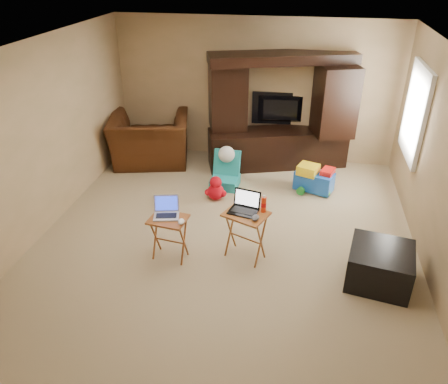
% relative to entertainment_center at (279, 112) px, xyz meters
% --- Properties ---
extents(floor, '(5.50, 5.50, 0.00)m').
position_rel_entertainment_center_xyz_m(floor, '(-0.48, -2.42, -1.00)').
color(floor, tan).
rests_on(floor, ground).
extents(ceiling, '(5.50, 5.50, 0.00)m').
position_rel_entertainment_center_xyz_m(ceiling, '(-0.48, -2.42, 1.50)').
color(ceiling, silver).
rests_on(ceiling, ground).
extents(wall_back, '(5.00, 0.00, 5.00)m').
position_rel_entertainment_center_xyz_m(wall_back, '(-0.48, 0.33, 0.25)').
color(wall_back, tan).
rests_on(wall_back, ground).
extents(wall_front, '(5.00, 0.00, 5.00)m').
position_rel_entertainment_center_xyz_m(wall_front, '(-0.48, -5.17, 0.25)').
color(wall_front, tan).
rests_on(wall_front, ground).
extents(wall_left, '(0.00, 5.50, 5.50)m').
position_rel_entertainment_center_xyz_m(wall_left, '(-2.98, -2.42, 0.25)').
color(wall_left, tan).
rests_on(wall_left, ground).
extents(wall_right, '(0.00, 5.50, 5.50)m').
position_rel_entertainment_center_xyz_m(wall_right, '(2.02, -2.42, 0.25)').
color(wall_right, tan).
rests_on(wall_right, ground).
extents(window_pane, '(0.00, 1.20, 1.20)m').
position_rel_entertainment_center_xyz_m(window_pane, '(2.00, -0.87, 0.40)').
color(window_pane, white).
rests_on(window_pane, ground).
extents(window_frame, '(0.06, 1.14, 1.34)m').
position_rel_entertainment_center_xyz_m(window_frame, '(1.98, -0.87, 0.40)').
color(window_frame, white).
rests_on(window_frame, ground).
extents(entertainment_center, '(2.50, 1.33, 1.99)m').
position_rel_entertainment_center_xyz_m(entertainment_center, '(0.00, 0.00, 0.00)').
color(entertainment_center, black).
rests_on(entertainment_center, floor).
extents(television, '(1.02, 0.22, 0.58)m').
position_rel_entertainment_center_xyz_m(television, '(0.00, 0.24, -0.04)').
color(television, black).
rests_on(television, entertainment_center).
extents(recliner, '(1.60, 1.48, 0.89)m').
position_rel_entertainment_center_xyz_m(recliner, '(-2.27, -0.33, -0.55)').
color(recliner, '#43200E').
rests_on(recliner, floor).
extents(child_rocker, '(0.47, 0.53, 0.58)m').
position_rel_entertainment_center_xyz_m(child_rocker, '(-0.76, -1.01, -0.70)').
color(child_rocker, teal).
rests_on(child_rocker, floor).
extents(plush_toy, '(0.36, 0.30, 0.40)m').
position_rel_entertainment_center_xyz_m(plush_toy, '(-0.83, -1.44, -0.80)').
color(plush_toy, red).
rests_on(plush_toy, floor).
extents(push_toy, '(0.73, 0.62, 0.46)m').
position_rel_entertainment_center_xyz_m(push_toy, '(0.67, -0.88, -0.77)').
color(push_toy, blue).
rests_on(push_toy, floor).
extents(ottoman, '(0.81, 0.81, 0.45)m').
position_rel_entertainment_center_xyz_m(ottoman, '(1.44, -3.00, -0.77)').
color(ottoman, black).
rests_on(ottoman, floor).
extents(tray_table_left, '(0.49, 0.41, 0.58)m').
position_rel_entertainment_center_xyz_m(tray_table_left, '(-1.10, -3.01, -0.70)').
color(tray_table_left, '#964A24').
rests_on(tray_table_left, floor).
extents(tray_table_right, '(0.61, 0.56, 0.65)m').
position_rel_entertainment_center_xyz_m(tray_table_right, '(-0.17, -2.82, -0.67)').
color(tray_table_right, '#A25127').
rests_on(tray_table_right, floor).
extents(laptop_left, '(0.35, 0.32, 0.24)m').
position_rel_entertainment_center_xyz_m(laptop_left, '(-1.13, -2.98, -0.29)').
color(laptop_left, '#B0B0B4').
rests_on(laptop_left, tray_table_left).
extents(laptop_right, '(0.39, 0.35, 0.24)m').
position_rel_entertainment_center_xyz_m(laptop_right, '(-0.21, -2.80, -0.23)').
color(laptop_right, black).
rests_on(laptop_right, tray_table_right).
extents(mouse_left, '(0.09, 0.13, 0.05)m').
position_rel_entertainment_center_xyz_m(mouse_left, '(-0.91, -3.08, -0.39)').
color(mouse_left, white).
rests_on(mouse_left, tray_table_left).
extents(mouse_right, '(0.11, 0.15, 0.05)m').
position_rel_entertainment_center_xyz_m(mouse_right, '(-0.04, -2.94, -0.32)').
color(mouse_right, '#3D3C41').
rests_on(mouse_right, tray_table_right).
extents(water_bottle, '(0.06, 0.06, 0.20)m').
position_rel_entertainment_center_xyz_m(water_bottle, '(0.03, -2.74, -0.25)').
color(water_bottle, red).
rests_on(water_bottle, tray_table_right).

